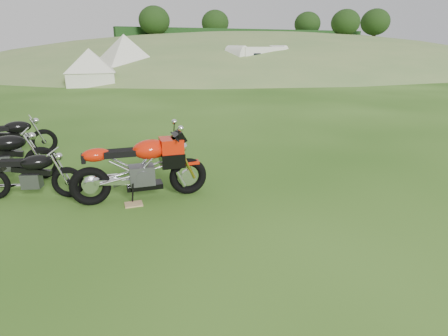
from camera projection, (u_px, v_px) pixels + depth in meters
name	position (u px, v px, depth m)	size (l,w,h in m)	color
ground	(235.00, 207.00, 5.91)	(120.00, 120.00, 0.00)	#224B10
hillside	(254.00, 63.00, 50.03)	(80.00, 64.00, 8.00)	#597D3F
hedgerow	(254.00, 63.00, 50.03)	(36.00, 1.20, 8.60)	black
sport_motorcycle	(140.00, 163.00, 6.02)	(2.10, 0.52, 1.26)	red
plywood_board	(134.00, 204.00, 5.98)	(0.28, 0.22, 0.02)	tan
vintage_moto_b	(29.00, 174.00, 6.10)	(1.66, 0.38, 0.87)	black
vintage_moto_c	(10.00, 138.00, 8.24)	(1.85, 0.43, 0.97)	black
tent_left	(90.00, 66.00, 22.83)	(2.73, 2.73, 2.37)	silver
tent_mid	(125.00, 59.00, 26.26)	(3.36, 3.36, 2.91)	silver
caravan	(257.00, 62.00, 27.94)	(4.92, 2.20, 2.30)	white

